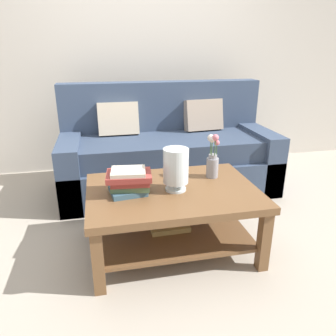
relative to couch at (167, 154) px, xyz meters
name	(u,v)px	position (x,y,z in m)	size (l,w,h in m)	color
ground_plane	(172,228)	(-0.14, -0.83, -0.36)	(10.00, 10.00, 0.00)	#ADA393
back_wall	(140,51)	(-0.14, 0.82, 0.99)	(6.40, 0.12, 2.70)	beige
couch	(167,154)	(0.00, 0.00, 0.00)	(2.10, 0.90, 1.06)	#384760
coffee_table	(172,206)	(-0.20, -1.11, -0.02)	(1.17, 0.83, 0.47)	brown
book_stack_main	(129,181)	(-0.49, -1.11, 0.20)	(0.31, 0.25, 0.17)	#3D6075
glass_hurricane_vase	(176,167)	(-0.18, -1.13, 0.28)	(0.17, 0.17, 0.29)	silver
flower_pitcher	(213,159)	(0.14, -0.95, 0.25)	(0.09, 0.11, 0.34)	gray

